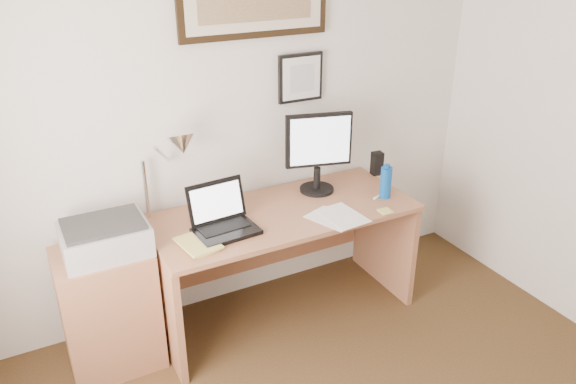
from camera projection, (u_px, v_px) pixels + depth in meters
wall_back at (233, 118)px, 3.40m from camera, size 3.50×0.02×2.50m
side_cabinet at (109, 309)px, 3.13m from camera, size 0.50×0.40×0.73m
water_bottle at (386, 183)px, 3.50m from camera, size 0.07×0.07×0.20m
bottle_cap at (387, 166)px, 3.46m from camera, size 0.04×0.04×0.02m
speaker at (377, 163)px, 3.85m from camera, size 0.08×0.07×0.16m
paper_sheet_a at (332, 218)px, 3.28m from camera, size 0.28×0.33×0.00m
paper_sheet_b at (342, 216)px, 3.31m from camera, size 0.23×0.31×0.00m
sticky_pad at (385, 211)px, 3.35m from camera, size 0.08×0.08×0.01m
marker_pen at (380, 195)px, 3.55m from camera, size 0.14×0.06×0.02m
book at (183, 249)px, 2.95m from camera, size 0.22×0.27×0.02m
desk at (277, 238)px, 3.54m from camera, size 1.60×0.70×0.75m
laptop at (223, 220)px, 3.14m from camera, size 0.36×0.32×0.26m
lcd_monitor at (318, 149)px, 3.50m from camera, size 0.42×0.22×0.52m
printer at (105, 238)px, 2.94m from camera, size 0.44×0.34×0.18m
desk_lamp at (179, 148)px, 3.10m from camera, size 0.29×0.27×0.53m
picture_small at (301, 78)px, 3.48m from camera, size 0.30×0.03×0.30m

